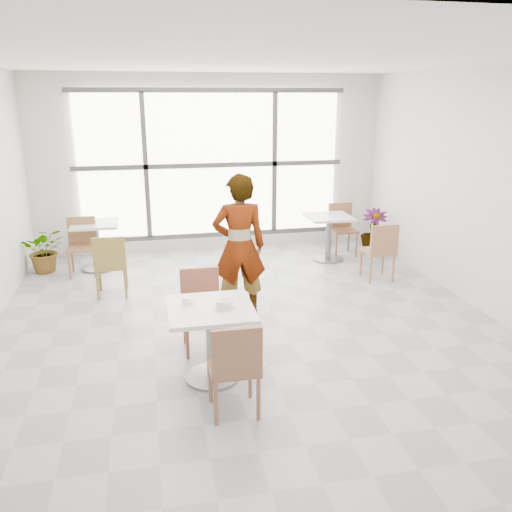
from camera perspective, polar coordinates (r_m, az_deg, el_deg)
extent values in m
plane|color=#9E9EA5|center=(6.25, -0.57, -7.99)|extent=(7.00, 7.00, 0.00)
plane|color=white|center=(5.67, -0.66, 20.62)|extent=(7.00, 7.00, 0.00)
plane|color=silver|center=(9.19, -4.90, 9.85)|extent=(6.00, 0.00, 6.00)
plane|color=silver|center=(2.60, 14.75, -9.84)|extent=(6.00, 0.00, 6.00)
plane|color=silver|center=(7.00, 24.42, 6.11)|extent=(0.00, 7.00, 7.00)
cube|color=white|center=(9.14, -4.86, 9.80)|extent=(4.40, 0.04, 2.40)
cube|color=#3F3F42|center=(9.11, -4.83, 9.78)|extent=(4.60, 0.05, 0.08)
cube|color=#3F3F42|center=(9.04, -11.86, 9.43)|extent=(0.08, 0.05, 2.40)
cube|color=#3F3F42|center=(9.30, 2.01, 9.98)|extent=(0.08, 0.05, 2.40)
cube|color=#3F3F42|center=(9.34, -4.65, 2.34)|extent=(4.60, 0.05, 0.08)
cube|color=#3F3F42|center=(9.03, -5.03, 17.48)|extent=(4.60, 0.05, 0.08)
cube|color=white|center=(4.96, -4.97, -5.76)|extent=(0.80, 0.80, 0.04)
cylinder|color=gray|center=(5.12, -4.86, -9.63)|extent=(0.10, 0.10, 0.71)
cylinder|color=gray|center=(5.28, -4.77, -12.92)|extent=(0.52, 0.52, 0.03)
cube|color=brown|center=(4.59, -2.45, -11.89)|extent=(0.42, 0.42, 0.04)
cube|color=brown|center=(4.31, -2.07, -10.42)|extent=(0.42, 0.04, 0.42)
cylinder|color=brown|center=(4.88, -0.63, -13.00)|extent=(0.04, 0.04, 0.41)
cylinder|color=brown|center=(4.58, 0.27, -15.21)|extent=(0.04, 0.04, 0.41)
cylinder|color=brown|center=(4.83, -4.94, -13.39)|extent=(0.04, 0.04, 0.41)
cylinder|color=brown|center=(4.53, -4.36, -15.66)|extent=(0.04, 0.04, 0.41)
cube|color=#98553F|center=(5.66, -5.86, -6.12)|extent=(0.42, 0.42, 0.04)
cube|color=#98553F|center=(5.75, -6.13, -3.28)|extent=(0.42, 0.04, 0.42)
cylinder|color=#98553F|center=(5.57, -7.45, -9.10)|extent=(0.04, 0.04, 0.41)
cylinder|color=#98553F|center=(5.90, -7.73, -7.57)|extent=(0.04, 0.04, 0.41)
cylinder|color=#98553F|center=(5.61, -3.74, -8.82)|extent=(0.04, 0.04, 0.41)
cylinder|color=#98553F|center=(5.93, -4.23, -7.33)|extent=(0.04, 0.04, 0.41)
cylinder|color=white|center=(4.92, -3.42, -5.58)|extent=(0.21, 0.21, 0.01)
cylinder|color=white|center=(4.91, -3.43, -5.14)|extent=(0.16, 0.16, 0.07)
torus|color=white|center=(4.90, -3.44, -4.81)|extent=(0.16, 0.16, 0.01)
cylinder|color=#CDB18C|center=(4.91, -3.43, -5.16)|extent=(0.14, 0.14, 0.05)
cylinder|color=beige|center=(4.93, -3.12, -4.64)|extent=(0.03, 0.03, 0.02)
cylinder|color=#F7E19F|center=(4.91, -3.39, -4.65)|extent=(0.03, 0.03, 0.02)
cylinder|color=beige|center=(4.89, -3.87, -4.85)|extent=(0.03, 0.03, 0.02)
cylinder|color=beige|center=(4.92, -3.68, -4.62)|extent=(0.03, 0.03, 0.01)
cylinder|color=#F8EFA0|center=(4.89, -3.46, -4.81)|extent=(0.03, 0.03, 0.02)
cylinder|color=beige|center=(4.88, -3.32, -4.83)|extent=(0.03, 0.03, 0.01)
cylinder|color=#F4E99D|center=(4.91, -3.16, -4.76)|extent=(0.03, 0.03, 0.01)
cylinder|color=beige|center=(4.89, -3.40, -4.83)|extent=(0.03, 0.03, 0.02)
cylinder|color=#F8E2A0|center=(4.88, -3.14, -4.84)|extent=(0.03, 0.03, 0.01)
cylinder|color=beige|center=(4.89, -3.18, -4.80)|extent=(0.03, 0.03, 0.01)
cylinder|color=beige|center=(4.90, -3.65, -4.70)|extent=(0.03, 0.03, 0.02)
cylinder|color=#F2E69C|center=(4.86, -3.01, -4.86)|extent=(0.03, 0.03, 0.02)
cylinder|color=beige|center=(4.92, -3.61, -4.68)|extent=(0.03, 0.03, 0.02)
cylinder|color=beige|center=(4.91, -3.30, -4.73)|extent=(0.03, 0.03, 0.02)
cylinder|color=white|center=(5.05, -7.56, -5.13)|extent=(0.13, 0.13, 0.01)
cylinder|color=white|center=(5.04, -7.57, -4.77)|extent=(0.08, 0.08, 0.06)
torus|color=white|center=(5.04, -7.09, -4.74)|extent=(0.05, 0.01, 0.05)
cylinder|color=black|center=(5.03, -7.58, -4.52)|extent=(0.07, 0.07, 0.00)
cube|color=silver|center=(5.03, -6.97, -5.10)|extent=(0.09, 0.05, 0.00)
sphere|color=silver|center=(5.05, -6.59, -5.00)|extent=(0.02, 0.02, 0.02)
imported|color=black|center=(6.36, -1.83, 1.01)|extent=(0.66, 0.45, 1.78)
cube|color=silver|center=(8.53, -17.08, 3.33)|extent=(0.70, 0.70, 0.04)
cylinder|color=slate|center=(8.63, -16.86, 0.91)|extent=(0.10, 0.10, 0.71)
cylinder|color=slate|center=(8.72, -16.67, -1.23)|extent=(0.52, 0.52, 0.03)
cube|color=silver|center=(8.72, 7.94, 4.21)|extent=(0.70, 0.70, 0.04)
cylinder|color=slate|center=(8.81, 7.84, 1.83)|extent=(0.10, 0.10, 0.71)
cylinder|color=slate|center=(8.90, 7.75, -0.28)|extent=(0.52, 0.52, 0.03)
cube|color=olive|center=(7.42, -15.43, -0.95)|extent=(0.42, 0.42, 0.04)
cube|color=olive|center=(7.18, -15.66, 0.34)|extent=(0.42, 0.04, 0.42)
cylinder|color=olive|center=(7.65, -13.89, -2.06)|extent=(0.04, 0.04, 0.41)
cylinder|color=olive|center=(7.31, -13.96, -2.97)|extent=(0.04, 0.04, 0.41)
cylinder|color=olive|center=(7.68, -16.57, -2.22)|extent=(0.04, 0.04, 0.41)
cylinder|color=olive|center=(7.34, -16.77, -3.13)|extent=(0.04, 0.04, 0.41)
cube|color=#90623D|center=(8.39, -18.35, 0.86)|extent=(0.42, 0.42, 0.04)
cube|color=#90623D|center=(8.52, -18.37, 2.69)|extent=(0.42, 0.04, 0.42)
cylinder|color=#90623D|center=(8.31, -19.57, -1.05)|extent=(0.04, 0.04, 0.41)
cylinder|color=#90623D|center=(8.65, -19.28, -0.32)|extent=(0.04, 0.04, 0.41)
cylinder|color=#90623D|center=(8.26, -17.10, -0.90)|extent=(0.04, 0.04, 0.41)
cylinder|color=#90623D|center=(8.60, -16.91, -0.18)|extent=(0.04, 0.04, 0.41)
cube|color=#9D6847|center=(8.00, 13.07, 0.52)|extent=(0.42, 0.42, 0.04)
cube|color=#9D6847|center=(7.77, 13.76, 1.75)|extent=(0.42, 0.04, 0.42)
cylinder|color=#9D6847|center=(8.29, 13.59, -0.56)|extent=(0.04, 0.04, 0.41)
cylinder|color=#9D6847|center=(7.98, 14.67, -1.32)|extent=(0.04, 0.04, 0.41)
cylinder|color=#9D6847|center=(8.15, 11.30, -0.72)|extent=(0.04, 0.04, 0.41)
cylinder|color=#9D6847|center=(7.83, 12.31, -1.50)|extent=(0.04, 0.04, 0.41)
cube|color=brown|center=(9.12, 9.44, 2.78)|extent=(0.42, 0.42, 0.04)
cube|color=brown|center=(9.24, 9.09, 4.44)|extent=(0.42, 0.04, 0.42)
cylinder|color=brown|center=(8.96, 8.70, 1.05)|extent=(0.04, 0.04, 0.41)
cylinder|color=brown|center=(9.28, 7.94, 1.65)|extent=(0.04, 0.04, 0.41)
cylinder|color=brown|center=(9.09, 10.83, 1.17)|extent=(0.04, 0.04, 0.41)
cylinder|color=brown|center=(9.41, 10.01, 1.76)|extent=(0.04, 0.04, 0.41)
imported|color=#568A42|center=(8.76, -21.88, 0.63)|extent=(0.70, 0.62, 0.71)
imported|color=#477030|center=(9.34, 12.62, 2.64)|extent=(0.54, 0.54, 0.77)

